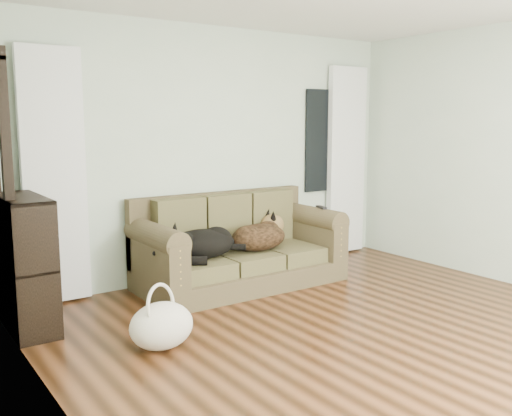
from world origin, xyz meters
TOP-DOWN VIEW (x-y plane):
  - floor at (0.00, 0.00)m, footprint 5.00×5.00m
  - wall_back at (0.00, 2.50)m, footprint 4.50×0.04m
  - wall_left at (-2.25, 0.00)m, footprint 0.04×5.00m
  - curtain_left at (-1.70, 2.42)m, footprint 0.55×0.08m
  - curtain_right at (1.80, 2.42)m, footprint 0.55×0.08m
  - window_pane at (1.45, 2.47)m, footprint 0.50×0.03m
  - door_casing at (-2.20, 2.05)m, footprint 0.07×0.60m
  - sofa at (-0.03, 1.97)m, footprint 2.04×0.88m
  - dog_black_lab at (-0.53, 1.94)m, footprint 0.72×0.55m
  - dog_shepherd at (0.18, 1.95)m, footprint 0.72×0.55m
  - tv_remote at (0.89, 1.82)m, footprint 0.09×0.17m
  - tote_bag at (-1.40, 0.94)m, footprint 0.54×0.45m
  - bookshelf at (-2.09, 1.94)m, footprint 0.35×0.86m

SIDE VIEW (x-z plane):
  - floor at x=0.00m, z-range 0.00..0.00m
  - tote_bag at x=-1.40m, z-range -0.01..0.33m
  - sofa at x=-0.03m, z-range 0.03..0.87m
  - dog_black_lab at x=-0.53m, z-range 0.34..0.62m
  - dog_shepherd at x=0.18m, z-range 0.34..0.64m
  - bookshelf at x=-2.09m, z-range -0.03..1.03m
  - tv_remote at x=0.89m, z-range 0.72..0.74m
  - door_casing at x=-2.20m, z-range 0.00..2.10m
  - curtain_left at x=-1.70m, z-range 0.02..2.27m
  - curtain_right at x=1.80m, z-range 0.02..2.27m
  - wall_back at x=0.00m, z-range 0.00..2.60m
  - wall_left at x=-2.25m, z-range 0.00..2.60m
  - window_pane at x=1.45m, z-range 0.80..2.00m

